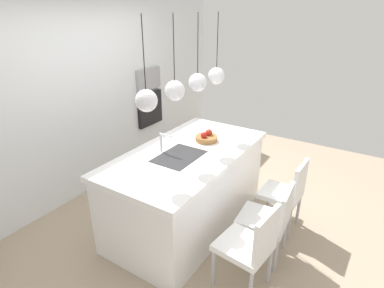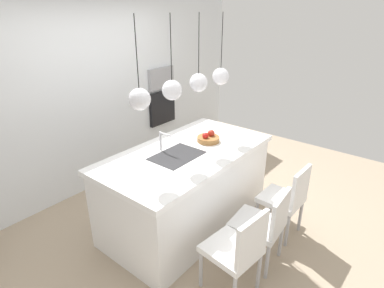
% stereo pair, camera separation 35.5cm
% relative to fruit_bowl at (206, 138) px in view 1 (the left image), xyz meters
% --- Properties ---
extents(floor, '(6.60, 6.60, 0.00)m').
position_rel_fruit_bowl_xyz_m(floor, '(-0.37, 0.03, -0.99)').
color(floor, tan).
rests_on(floor, ground).
extents(back_wall, '(6.00, 0.10, 2.60)m').
position_rel_fruit_bowl_xyz_m(back_wall, '(-0.37, 1.68, 0.31)').
color(back_wall, white).
rests_on(back_wall, ground).
extents(kitchen_island, '(2.05, 1.08, 0.95)m').
position_rel_fruit_bowl_xyz_m(kitchen_island, '(-0.37, 0.03, -0.51)').
color(kitchen_island, white).
rests_on(kitchen_island, ground).
extents(sink_basin, '(0.56, 0.40, 0.02)m').
position_rel_fruit_bowl_xyz_m(sink_basin, '(-0.53, 0.03, -0.05)').
color(sink_basin, '#2D2D30').
rests_on(sink_basin, kitchen_island).
extents(faucet, '(0.02, 0.17, 0.22)m').
position_rel_fruit_bowl_xyz_m(faucet, '(-0.53, 0.24, 0.10)').
color(faucet, silver).
rests_on(faucet, kitchen_island).
extents(fruit_bowl, '(0.27, 0.27, 0.13)m').
position_rel_fruit_bowl_xyz_m(fruit_bowl, '(0.00, 0.00, 0.00)').
color(fruit_bowl, '#9E6B38').
rests_on(fruit_bowl, kitchen_island).
extents(microwave, '(0.54, 0.08, 0.34)m').
position_rel_fruit_bowl_xyz_m(microwave, '(0.87, 1.61, 0.37)').
color(microwave, '#9E9EA3').
rests_on(microwave, back_wall).
extents(oven, '(0.56, 0.08, 0.56)m').
position_rel_fruit_bowl_xyz_m(oven, '(0.87, 1.61, -0.13)').
color(oven, black).
rests_on(oven, back_wall).
extents(chair_near, '(0.47, 0.50, 0.89)m').
position_rel_fruit_bowl_xyz_m(chair_near, '(-0.90, -0.98, -0.50)').
color(chair_near, white).
rests_on(chair_near, ground).
extents(chair_middle, '(0.46, 0.51, 0.84)m').
position_rel_fruit_bowl_xyz_m(chair_middle, '(-0.41, -0.98, -0.52)').
color(chair_middle, silver).
rests_on(chair_middle, ground).
extents(chair_far, '(0.42, 0.45, 0.88)m').
position_rel_fruit_bowl_xyz_m(chair_far, '(0.15, -0.98, -0.50)').
color(chair_far, white).
rests_on(chair_far, ground).
extents(pendant_light_left, '(0.20, 0.20, 0.80)m').
position_rel_fruit_bowl_xyz_m(pendant_light_left, '(-1.01, 0.03, 0.69)').
color(pendant_light_left, silver).
extents(pendant_light_center_left, '(0.20, 0.20, 0.80)m').
position_rel_fruit_bowl_xyz_m(pendant_light_center_left, '(-0.59, 0.03, 0.69)').
color(pendant_light_center_left, silver).
extents(pendant_light_center_right, '(0.20, 0.20, 0.80)m').
position_rel_fruit_bowl_xyz_m(pendant_light_center_right, '(-0.16, 0.03, 0.69)').
color(pendant_light_center_right, silver).
extents(pendant_light_right, '(0.20, 0.20, 0.80)m').
position_rel_fruit_bowl_xyz_m(pendant_light_right, '(0.26, 0.03, 0.69)').
color(pendant_light_right, silver).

